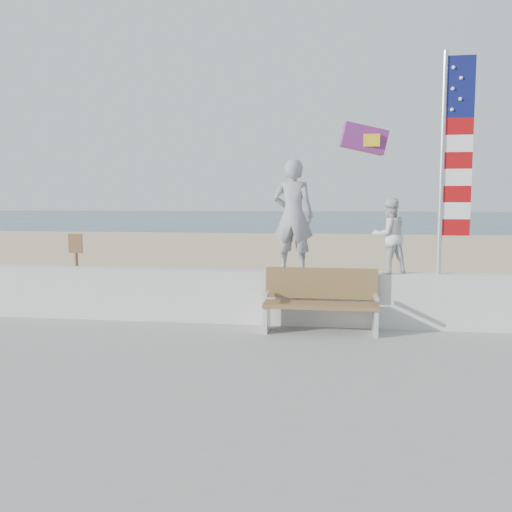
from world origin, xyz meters
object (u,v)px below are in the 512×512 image
at_px(child, 389,236).
at_px(bench, 321,300).
at_px(flag, 451,154).
at_px(adult, 293,216).

bearing_deg(child, bench, -0.18).
relative_size(bench, flag, 0.51).
relative_size(child, bench, 0.68).
bearing_deg(adult, child, -170.68).
xyz_separation_m(bench, flag, (2.00, 0.45, 2.30)).
relative_size(adult, flag, 0.53).
bearing_deg(bench, flag, 12.79).
relative_size(adult, child, 1.52).
bearing_deg(flag, bench, -167.21).
bearing_deg(bench, child, 22.73).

